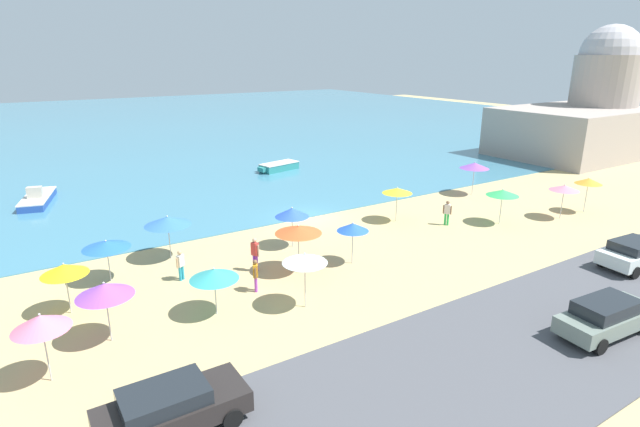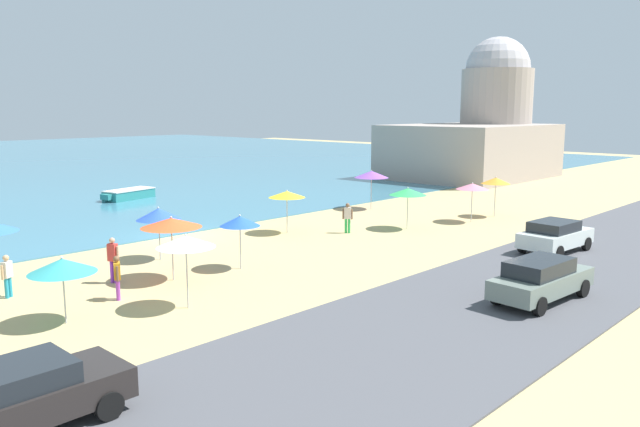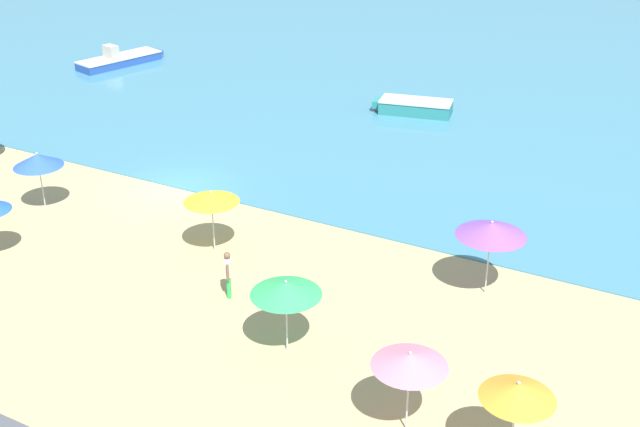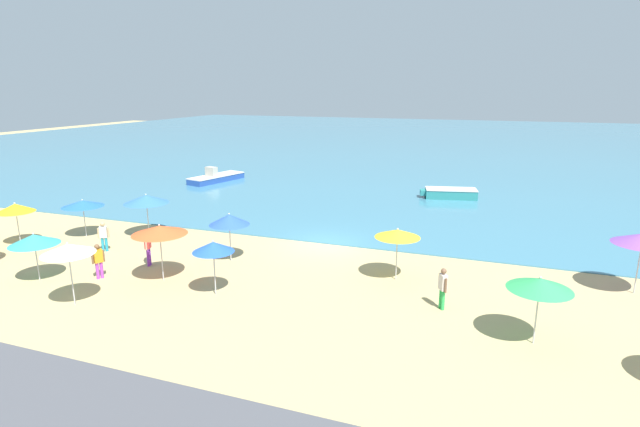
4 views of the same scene
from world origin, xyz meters
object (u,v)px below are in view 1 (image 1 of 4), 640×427
beach_umbrella_2 (64,269)px  beach_umbrella_3 (298,230)px  beach_umbrella_6 (104,290)px  beach_umbrella_12 (503,193)px  beach_umbrella_8 (292,212)px  skiff_nearshore (38,198)px  harbor_fortress (588,112)px  bather_2 (181,264)px  beach_umbrella_10 (397,191)px  beach_umbrella_11 (475,166)px  beach_umbrella_1 (106,245)px  parked_car_0 (607,316)px  parked_car_3 (635,253)px  beach_umbrella_4 (589,181)px  bather_1 (255,253)px  beach_umbrella_0 (564,188)px  beach_umbrella_9 (214,274)px  beach_umbrella_5 (353,227)px  bather_0 (256,274)px  bather_3 (447,212)px  beach_umbrella_14 (305,259)px  skiff_offshore (279,167)px  parked_car_1 (171,408)px  beach_umbrella_7 (168,221)px

beach_umbrella_2 → beach_umbrella_3: size_ratio=0.91×
beach_umbrella_6 → beach_umbrella_12: bearing=2.8°
beach_umbrella_8 → skiff_nearshore: (-11.84, 18.03, -1.70)m
harbor_fortress → bather_2: bearing=-170.1°
beach_umbrella_10 → beach_umbrella_11: size_ratio=0.90×
beach_umbrella_11 → beach_umbrella_1: bearing=-177.1°
parked_car_0 → parked_car_3: bearing=19.9°
beach_umbrella_4 → bather_1: bearing=172.1°
beach_umbrella_0 → beach_umbrella_9: beach_umbrella_0 is taller
beach_umbrella_1 → beach_umbrella_5: beach_umbrella_5 is taller
beach_umbrella_5 → beach_umbrella_11: (16.29, 6.05, 0.30)m
beach_umbrella_2 → bather_0: bearing=-17.3°
beach_umbrella_2 → beach_umbrella_8: (12.01, 1.70, 0.03)m
beach_umbrella_1 → beach_umbrella_5: size_ratio=0.97×
beach_umbrella_11 → parked_car_3: 15.19m
beach_umbrella_12 → bather_3: (-3.21, 1.68, -1.20)m
beach_umbrella_0 → beach_umbrella_8: 18.85m
beach_umbrella_4 → harbor_fortress: size_ratio=0.15×
beach_umbrella_2 → beach_umbrella_14: size_ratio=0.91×
beach_umbrella_8 → parked_car_3: (13.55, -12.32, -1.24)m
skiff_nearshore → harbor_fortress: (53.83, -10.51, 4.23)m
beach_umbrella_2 → beach_umbrella_9: bearing=-33.2°
beach_umbrella_6 → beach_umbrella_4: bearing=-0.7°
beach_umbrella_2 → skiff_offshore: size_ratio=0.54×
harbor_fortress → beach_umbrella_1: bearing=-172.6°
beach_umbrella_1 → beach_umbrella_8: beach_umbrella_8 is taller
bather_2 → beach_umbrella_6: bearing=-135.8°
beach_umbrella_1 → parked_car_1: 12.05m
beach_umbrella_3 → beach_umbrella_7: beach_umbrella_3 is taller
beach_umbrella_8 → skiff_offshore: (8.68, 18.08, -1.67)m
beach_umbrella_0 → bather_3: beach_umbrella_0 is taller
skiff_nearshore → parked_car_3: bearing=-50.1°
beach_umbrella_2 → beach_umbrella_14: bearing=-29.3°
beach_umbrella_6 → parked_car_1: beach_umbrella_6 is taller
bather_0 → harbor_fortress: (46.30, 11.63, 3.73)m
beach_umbrella_8 → parked_car_1: 15.34m
beach_umbrella_3 → beach_umbrella_8: (1.50, 3.32, -0.23)m
beach_umbrella_3 → beach_umbrella_8: size_ratio=1.07×
bather_2 → beach_umbrella_7: bearing=83.2°
beach_umbrella_8 → parked_car_1: beach_umbrella_8 is taller
beach_umbrella_0 → beach_umbrella_1: size_ratio=1.06×
bather_2 → harbor_fortress: (48.89, 8.52, 3.74)m
beach_umbrella_12 → beach_umbrella_14: beach_umbrella_14 is taller
beach_umbrella_3 → bather_1: size_ratio=1.43×
beach_umbrella_2 → beach_umbrella_9: (5.31, -3.47, -0.18)m
beach_umbrella_2 → parked_car_1: (1.60, -9.50, -1.22)m
beach_umbrella_12 → bather_0: (-17.96, -0.34, -1.23)m
beach_umbrella_10 → beach_umbrella_14: size_ratio=0.92×
beach_umbrella_10 → beach_umbrella_1: bearing=178.5°
beach_umbrella_11 → bather_0: bearing=-164.1°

